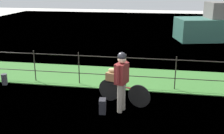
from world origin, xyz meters
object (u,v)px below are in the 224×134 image
(bicycle_main, at_px, (123,92))
(cyclist_person, at_px, (122,77))
(wooden_crate, at_px, (113,76))
(mooring_bollard, at_px, (4,79))
(terrier_dog, at_px, (113,70))
(backpack_on_paving, at_px, (103,106))

(bicycle_main, height_order, cyclist_person, cyclist_person)
(bicycle_main, bearing_deg, cyclist_person, -88.50)
(bicycle_main, height_order, wooden_crate, wooden_crate)
(mooring_bollard, bearing_deg, terrier_dog, -10.55)
(cyclist_person, distance_m, mooring_bollard, 4.57)
(bicycle_main, xyz_separation_m, cyclist_person, (0.01, -0.48, 0.65))
(wooden_crate, distance_m, terrier_dog, 0.20)
(terrier_dog, distance_m, mooring_bollard, 4.12)
(wooden_crate, distance_m, cyclist_person, 0.72)
(backpack_on_paving, bearing_deg, wooden_crate, 162.67)
(bicycle_main, bearing_deg, backpack_on_paving, -124.57)
(cyclist_person, xyz_separation_m, mooring_bollard, (-4.30, 1.32, -0.81))
(terrier_dog, xyz_separation_m, cyclist_person, (0.32, -0.59, 0.01))
(backpack_on_paving, height_order, mooring_bollard, backpack_on_paving)
(cyclist_person, relative_size, backpack_on_paving, 4.21)
(cyclist_person, xyz_separation_m, backpack_on_paving, (-0.49, -0.21, -0.80))
(cyclist_person, bearing_deg, backpack_on_paving, -156.80)
(mooring_bollard, bearing_deg, backpack_on_paving, -21.93)
(mooring_bollard, bearing_deg, wooden_crate, -10.49)
(bicycle_main, distance_m, wooden_crate, 0.56)
(bicycle_main, bearing_deg, mooring_bollard, 168.84)
(wooden_crate, xyz_separation_m, terrier_dog, (0.02, -0.01, 0.20))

